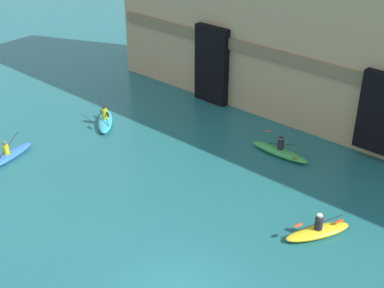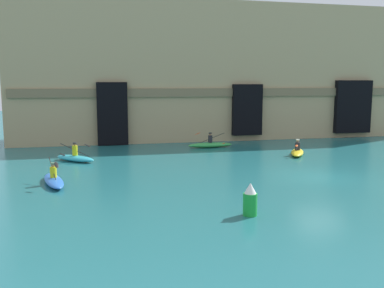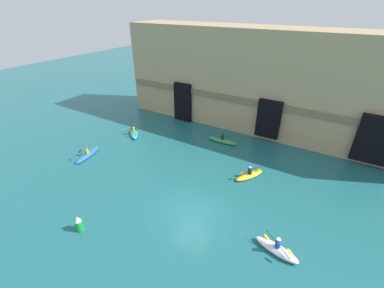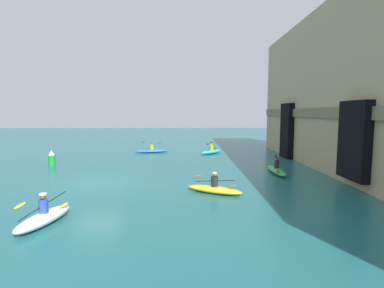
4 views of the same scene
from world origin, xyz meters
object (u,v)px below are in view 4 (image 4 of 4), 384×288
(kayak_yellow, at_px, (214,189))
(kayak_cyan, at_px, (211,151))
(kayak_blue, at_px, (152,151))
(marker_buoy, at_px, (52,158))
(kayak_green, at_px, (277,170))
(kayak_white, at_px, (44,217))

(kayak_yellow, xyz_separation_m, kayak_cyan, (-14.31, 0.89, 0.02))
(kayak_yellow, relative_size, kayak_blue, 0.86)
(kayak_yellow, distance_m, kayak_cyan, 14.34)
(kayak_yellow, bearing_deg, kayak_cyan, -64.88)
(marker_buoy, bearing_deg, kayak_blue, 137.87)
(kayak_cyan, height_order, kayak_green, kayak_cyan)
(kayak_cyan, bearing_deg, kayak_yellow, 39.61)
(kayak_cyan, xyz_separation_m, kayak_white, (18.44, -7.44, 0.02))
(marker_buoy, bearing_deg, kayak_cyan, 117.64)
(marker_buoy, bearing_deg, kayak_yellow, 56.45)
(kayak_yellow, bearing_deg, kayak_green, -104.80)
(kayak_cyan, height_order, marker_buoy, marker_buoy)
(kayak_blue, xyz_separation_m, marker_buoy, (7.33, -6.63, 0.36))
(kayak_cyan, distance_m, marker_buoy, 14.18)
(kayak_white, relative_size, kayak_blue, 0.85)
(kayak_cyan, xyz_separation_m, kayak_green, (9.55, 3.62, -0.00))
(kayak_yellow, relative_size, kayak_white, 1.01)
(kayak_yellow, relative_size, kayak_cyan, 1.10)
(kayak_green, bearing_deg, kayak_cyan, -159.71)
(marker_buoy, bearing_deg, kayak_white, 23.36)
(kayak_white, bearing_deg, kayak_yellow, -45.89)
(kayak_white, distance_m, kayak_blue, 19.26)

